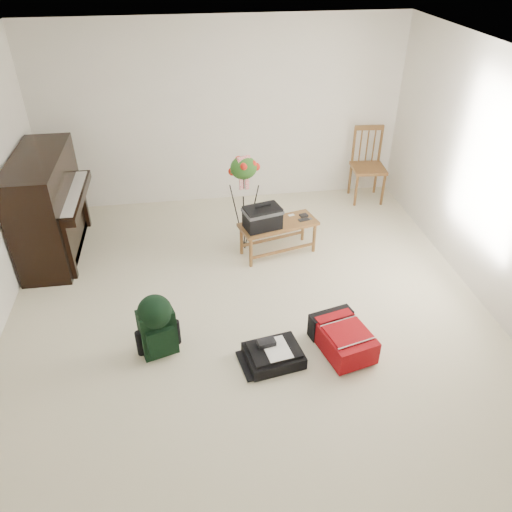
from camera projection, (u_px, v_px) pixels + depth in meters
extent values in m
cube|color=beige|center=(251.00, 317.00, 5.19)|extent=(5.00, 5.50, 0.01)
cube|color=white|center=(249.00, 67.00, 3.80)|extent=(5.00, 5.50, 0.01)
cube|color=white|center=(222.00, 115.00, 6.75)|extent=(5.00, 0.04, 2.50)
cube|color=white|center=(507.00, 193.00, 4.80)|extent=(0.04, 5.50, 2.50)
cube|color=black|center=(47.00, 207.00, 5.89)|extent=(0.55, 1.50, 1.25)
cube|color=black|center=(72.00, 197.00, 5.86)|extent=(0.28, 1.30, 0.10)
cube|color=white|center=(71.00, 193.00, 5.84)|extent=(0.22, 1.20, 0.02)
cube|color=black|center=(62.00, 247.00, 6.21)|extent=(0.45, 1.30, 0.10)
cube|color=brown|center=(278.00, 224.00, 5.99)|extent=(1.00, 0.60, 0.04)
cylinder|color=brown|center=(245.00, 249.00, 5.93)|extent=(0.04, 0.04, 0.38)
cylinder|color=brown|center=(242.00, 236.00, 6.17)|extent=(0.04, 0.04, 0.38)
cylinder|color=brown|center=(314.00, 243.00, 6.03)|extent=(0.04, 0.04, 0.38)
cylinder|color=brown|center=(309.00, 230.00, 6.28)|extent=(0.04, 0.04, 0.38)
cube|color=brown|center=(368.00, 168.00, 7.14)|extent=(0.49, 0.49, 0.04)
cylinder|color=brown|center=(357.00, 191.00, 7.10)|extent=(0.04, 0.04, 0.47)
cylinder|color=brown|center=(349.00, 180.00, 7.42)|extent=(0.04, 0.04, 0.47)
cylinder|color=brown|center=(384.00, 189.00, 7.15)|extent=(0.04, 0.04, 0.47)
cylinder|color=brown|center=(374.00, 178.00, 7.47)|extent=(0.04, 0.04, 0.47)
cube|color=brown|center=(368.00, 128.00, 7.01)|extent=(0.41, 0.08, 0.07)
cylinder|color=brown|center=(353.00, 146.00, 7.13)|extent=(0.04, 0.04, 0.56)
cylinder|color=brown|center=(379.00, 144.00, 7.18)|extent=(0.04, 0.04, 0.56)
cube|color=#A20618|center=(343.00, 339.00, 4.73)|extent=(0.55, 0.70, 0.24)
cube|color=black|center=(336.00, 322.00, 4.92)|extent=(0.45, 0.24, 0.26)
cube|color=#A20618|center=(346.00, 332.00, 4.62)|extent=(0.45, 0.43, 0.02)
cube|color=silver|center=(351.00, 345.00, 4.47)|extent=(0.38, 0.10, 0.01)
cube|color=black|center=(274.00, 356.00, 4.64)|extent=(0.57, 0.49, 0.12)
cube|color=black|center=(274.00, 350.00, 4.60)|extent=(0.50, 0.42, 0.03)
cube|color=white|center=(276.00, 349.00, 4.57)|extent=(0.27, 0.34, 0.01)
cube|color=black|center=(267.00, 342.00, 4.62)|extent=(0.18, 0.13, 0.05)
cube|color=black|center=(158.00, 332.00, 4.64)|extent=(0.37, 0.28, 0.49)
cube|color=black|center=(158.00, 343.00, 4.56)|extent=(0.27, 0.13, 0.28)
sphere|color=black|center=(155.00, 312.00, 4.51)|extent=(0.32, 0.32, 0.32)
cube|color=black|center=(150.00, 325.00, 4.73)|extent=(0.05, 0.04, 0.44)
cube|color=black|center=(166.00, 324.00, 4.75)|extent=(0.05, 0.04, 0.44)
cylinder|color=black|center=(244.00, 176.00, 5.74)|extent=(0.01, 0.01, 0.33)
ellipsoid|color=#285A1C|center=(244.00, 168.00, 5.68)|extent=(0.31, 0.22, 0.29)
cube|color=red|center=(244.00, 160.00, 5.61)|extent=(0.16, 0.10, 0.09)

